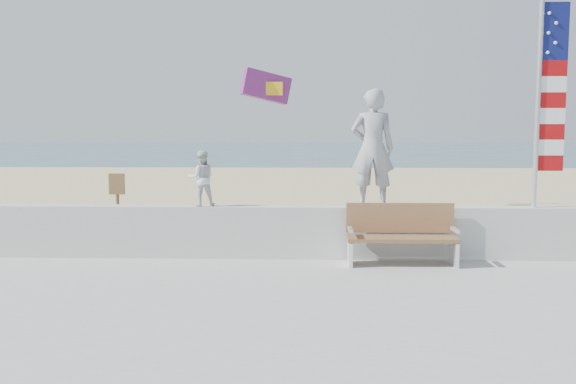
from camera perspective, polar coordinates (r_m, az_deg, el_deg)
name	(u,v)px	position (r m, az deg, el deg)	size (l,w,h in m)	color
ground	(270,299)	(8.81, -1.71, -9.97)	(220.00, 220.00, 0.00)	#315363
sand	(289,212)	(17.62, 0.12, -1.86)	(90.00, 40.00, 0.08)	#C6B884
seawall	(277,232)	(10.62, -1.05, -3.75)	(30.00, 0.35, 0.90)	beige
adult	(373,148)	(10.52, 7.91, 4.08)	(0.73, 0.48, 2.01)	#96969B
child	(201,178)	(10.65, -8.10, 1.28)	(0.47, 0.37, 0.97)	silver
bench	(401,234)	(10.27, 10.54, -3.85)	(1.80, 0.57, 1.00)	brown
flag	(546,94)	(11.21, 22.99, 8.41)	(0.50, 0.08, 3.50)	silver
parafoil_kite	(267,87)	(11.80, -1.97, 9.82)	(1.01, 0.60, 0.68)	red
sign	(118,203)	(12.60, -15.66, -1.01)	(0.32, 0.07, 1.46)	brown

